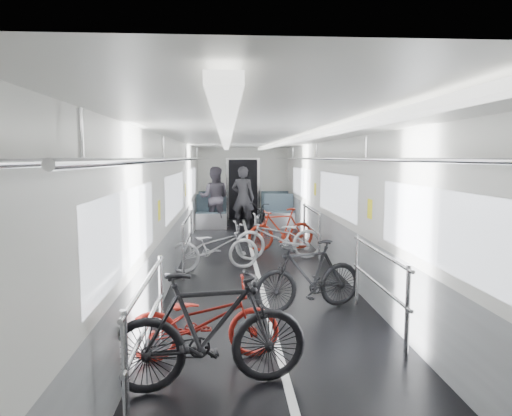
% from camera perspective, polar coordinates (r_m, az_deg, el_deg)
% --- Properties ---
extents(car_shell, '(3.02, 14.01, 2.41)m').
position_cam_1_polar(car_shell, '(10.11, -0.58, 0.97)').
color(car_shell, black).
rests_on(car_shell, ground).
extents(bike_left_near, '(1.59, 0.64, 0.82)m').
position_cam_1_polar(bike_left_near, '(4.85, -6.56, -13.77)').
color(bike_left_near, maroon).
rests_on(bike_left_near, floor).
extents(bike_left_mid, '(1.85, 0.76, 1.08)m').
position_cam_1_polar(bike_left_mid, '(4.24, -5.91, -14.92)').
color(bike_left_mid, black).
rests_on(bike_left_mid, floor).
extents(bike_left_far, '(1.78, 0.99, 0.88)m').
position_cam_1_polar(bike_left_far, '(8.41, -5.26, -4.87)').
color(bike_left_far, '#ADAEB2').
rests_on(bike_left_far, floor).
extents(bike_right_near, '(1.65, 0.92, 0.96)m').
position_cam_1_polar(bike_right_near, '(6.28, 6.62, -8.40)').
color(bike_right_near, black).
rests_on(bike_right_near, floor).
extents(bike_right_mid, '(1.83, 0.76, 0.94)m').
position_cam_1_polar(bike_right_mid, '(9.28, 2.89, -3.63)').
color(bike_right_mid, silver).
rests_on(bike_right_mid, floor).
extents(bike_right_far, '(1.63, 0.83, 0.95)m').
position_cam_1_polar(bike_right_far, '(10.22, 3.14, -2.68)').
color(bike_right_far, '#9C2413').
rests_on(bike_right_far, floor).
extents(bike_aisle, '(0.81, 1.61, 0.81)m').
position_cam_1_polar(bike_aisle, '(13.12, 0.64, -0.98)').
color(bike_aisle, black).
rests_on(bike_aisle, floor).
extents(person_standing, '(0.76, 0.61, 1.83)m').
position_cam_1_polar(person_standing, '(13.13, -1.64, 1.27)').
color(person_standing, black).
rests_on(person_standing, floor).
extents(person_seated, '(0.96, 0.79, 1.81)m').
position_cam_1_polar(person_seated, '(13.35, -5.21, 1.29)').
color(person_seated, '#322D35').
rests_on(person_seated, floor).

